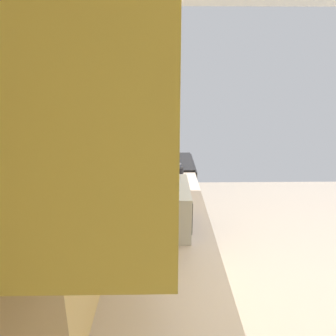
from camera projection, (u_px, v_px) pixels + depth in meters
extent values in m
plane|color=gray|center=(316.00, 335.00, 2.31)|extent=(6.46, 6.46, 0.00)
cube|color=#E8C176|center=(105.00, 176.00, 1.87)|extent=(4.16, 0.12, 2.59)
cube|color=#BFAEA2|center=(165.00, 273.00, 1.59)|extent=(3.16, 0.64, 0.02)
cube|color=#332819|center=(213.00, 310.00, 1.95)|extent=(0.01, 0.01, 0.82)
cube|color=#332819|center=(204.00, 267.00, 2.38)|extent=(0.01, 0.01, 0.82)
cube|color=#332819|center=(197.00, 236.00, 2.80)|extent=(0.01, 0.01, 0.82)
cube|color=#DACE6A|center=(129.00, 65.00, 1.26)|extent=(1.91, 0.32, 0.69)
cube|color=black|center=(165.00, 199.00, 3.57)|extent=(0.71, 0.65, 0.91)
cube|color=black|center=(193.00, 203.00, 3.59)|extent=(0.55, 0.01, 0.50)
cube|color=black|center=(165.00, 161.00, 3.42)|extent=(0.68, 0.62, 0.02)
cube|color=black|center=(138.00, 155.00, 3.39)|extent=(0.68, 0.04, 0.18)
cylinder|color=#38383D|center=(176.00, 164.00, 3.27)|extent=(0.11, 0.11, 0.01)
cylinder|color=#38383D|center=(175.00, 156.00, 3.57)|extent=(0.11, 0.11, 0.01)
cylinder|color=#38383D|center=(155.00, 164.00, 3.27)|extent=(0.11, 0.11, 0.01)
cylinder|color=#38383D|center=(155.00, 156.00, 3.56)|extent=(0.11, 0.11, 0.01)
cube|color=#B7BABF|center=(161.00, 207.00, 1.99)|extent=(0.46, 0.36, 0.29)
cube|color=black|center=(190.00, 210.00, 1.95)|extent=(0.28, 0.01, 0.21)
cube|color=#2D2D33|center=(187.00, 196.00, 2.16)|extent=(0.08, 0.01, 0.21)
cylinder|color=gold|center=(178.00, 195.00, 2.47)|extent=(0.18, 0.18, 0.06)
cylinder|color=#CEB451|center=(178.00, 194.00, 2.46)|extent=(0.15, 0.15, 0.03)
cylinder|color=black|center=(176.00, 176.00, 2.74)|extent=(0.13, 0.13, 0.17)
cylinder|color=black|center=(177.00, 166.00, 2.71)|extent=(0.03, 0.03, 0.02)
cylinder|color=black|center=(176.00, 170.00, 2.80)|extent=(0.08, 0.02, 0.05)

